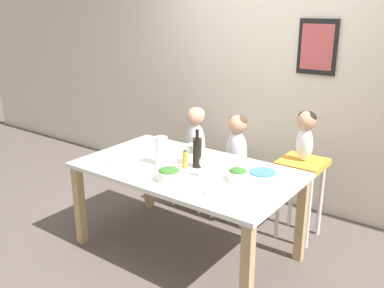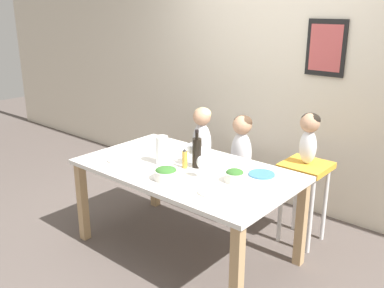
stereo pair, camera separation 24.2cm
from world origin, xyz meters
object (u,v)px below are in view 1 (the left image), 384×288
at_px(salad_bowl_large, 169,174).
at_px(paper_towel_roll, 161,151).
at_px(wine_glass_far, 191,149).
at_px(wine_glass_near, 204,162).
at_px(dinner_plate_front_right, 218,191).
at_px(chair_far_center, 236,179).
at_px(person_child_left, 195,132).
at_px(wine_bottle, 197,152).
at_px(dinner_plate_back_left, 170,147).
at_px(chair_far_left, 195,168).
at_px(chair_right_highchair, 302,176).
at_px(salad_bowl_small, 238,174).
at_px(dinner_plate_front_left, 118,162).
at_px(person_baby_right, 306,130).
at_px(person_child_center, 237,141).
at_px(dinner_plate_back_right, 263,172).

bearing_deg(salad_bowl_large, paper_towel_roll, 139.50).
bearing_deg(wine_glass_far, wine_glass_near, -35.92).
bearing_deg(dinner_plate_front_right, paper_towel_roll, 164.53).
distance_m(chair_far_center, person_child_left, 0.62).
distance_m(wine_bottle, dinner_plate_back_left, 0.56).
xyz_separation_m(chair_far_left, chair_right_highchair, (1.13, -0.00, 0.19)).
relative_size(salad_bowl_small, dinner_plate_back_left, 0.75).
relative_size(chair_far_center, salad_bowl_small, 2.99).
relative_size(dinner_plate_back_left, dinner_plate_front_right, 1.00).
bearing_deg(dinner_plate_front_left, dinner_plate_back_left, 79.62).
height_order(chair_far_left, person_baby_right, person_baby_right).
xyz_separation_m(person_child_left, wine_bottle, (0.53, -0.71, 0.10)).
relative_size(wine_glass_near, wine_glass_far, 1.00).
relative_size(chair_right_highchair, dinner_plate_front_right, 3.58).
height_order(person_child_center, wine_glass_near, person_child_center).
distance_m(wine_glass_far, dinner_plate_back_left, 0.44).
bearing_deg(salad_bowl_small, wine_glass_far, 169.24).
relative_size(wine_glass_near, salad_bowl_small, 1.12).
height_order(person_child_left, salad_bowl_large, person_child_left).
bearing_deg(paper_towel_roll, wine_bottle, 24.06).
xyz_separation_m(person_child_left, salad_bowl_small, (0.92, -0.75, 0.02)).
bearing_deg(chair_far_left, salad_bowl_small, -39.09).
height_order(chair_far_center, person_child_center, person_child_center).
xyz_separation_m(chair_right_highchair, salad_bowl_large, (-0.61, -1.04, 0.22)).
xyz_separation_m(chair_far_left, wine_glass_near, (0.69, -0.85, 0.47)).
bearing_deg(wine_glass_near, person_child_center, 103.92).
bearing_deg(salad_bowl_large, chair_far_left, 116.25).
xyz_separation_m(wine_bottle, salad_bowl_small, (0.40, -0.04, -0.08)).
bearing_deg(person_child_left, person_child_center, 0.00).
relative_size(chair_far_left, chair_right_highchair, 0.63).
xyz_separation_m(dinner_plate_front_left, dinner_plate_back_right, (1.06, 0.49, 0.00)).
xyz_separation_m(person_child_center, person_baby_right, (0.65, 0.00, 0.22)).
distance_m(chair_far_left, wine_glass_near, 1.19).
relative_size(wine_bottle, dinner_plate_front_left, 1.54).
distance_m(wine_bottle, dinner_plate_back_right, 0.53).
relative_size(chair_far_left, person_baby_right, 1.06).
distance_m(paper_towel_roll, dinner_plate_back_left, 0.44).
xyz_separation_m(person_child_left, dinner_plate_back_left, (0.05, -0.46, -0.02)).
xyz_separation_m(person_child_center, dinner_plate_back_right, (0.53, -0.52, -0.02)).
bearing_deg(chair_right_highchair, dinner_plate_back_left, -157.03).
bearing_deg(person_child_left, wine_glass_near, -50.93).
relative_size(paper_towel_roll, dinner_plate_back_right, 1.14).
bearing_deg(salad_bowl_small, person_child_center, 120.65).
bearing_deg(person_child_center, chair_right_highchair, -0.15).
bearing_deg(chair_far_center, salad_bowl_small, -59.30).
bearing_deg(salad_bowl_large, chair_right_highchair, 59.71).
bearing_deg(wine_glass_near, chair_far_left, 129.12).
distance_m(chair_far_left, paper_towel_roll, 0.99).
distance_m(person_child_center, wine_bottle, 0.72).
bearing_deg(paper_towel_roll, wine_glass_far, 45.87).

